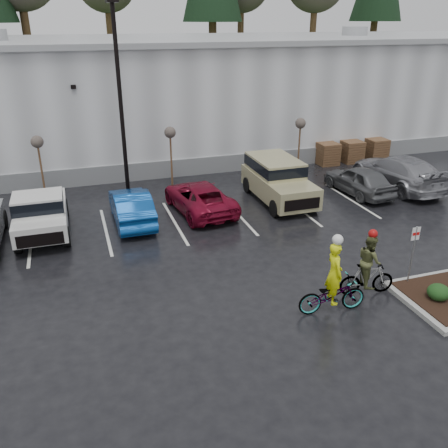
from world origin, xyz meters
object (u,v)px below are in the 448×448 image
object	(u,v)px
sapling_east	(300,126)
pallet_stack_c	(376,149)
suv_tan	(279,181)
cyclist_olive	(368,271)
pickup_white	(41,210)
fire_lane_sign	(413,249)
car_red	(199,197)
pallet_stack_b	(352,151)
pallet_stack_a	(327,154)
sapling_mid	(170,136)
car_blue	(131,206)
cyclist_hivis	(333,289)
car_far_silver	(398,172)
sapling_west	(38,145)
lamppost	(119,81)
car_grey	(359,180)

from	to	relation	value
sapling_east	pallet_stack_c	distance (m)	6.42
suv_tan	cyclist_olive	world-z (taller)	cyclist_olive
pickup_white	cyclist_olive	xyz separation A→B (m)	(10.17, -8.58, -0.13)
fire_lane_sign	car_red	xyz separation A→B (m)	(-4.88, 8.77, -0.73)
pallet_stack_b	suv_tan	xyz separation A→B (m)	(-7.22, -4.98, 0.35)
pallet_stack_b	pallet_stack_a	bearing A→B (deg)	180.00
sapling_mid	sapling_east	size ratio (longest dim) A/B	1.00
car_blue	car_red	size ratio (longest dim) A/B	0.91
pickup_white	cyclist_hivis	distance (m)	12.52
pallet_stack_b	car_red	size ratio (longest dim) A/B	0.28
pickup_white	suv_tan	bearing A→B (deg)	1.11
cyclist_olive	cyclist_hivis	bearing A→B (deg)	117.42
pallet_stack_c	cyclist_olive	size ratio (longest dim) A/B	0.58
pallet_stack_c	car_blue	size ratio (longest dim) A/B	0.30
cyclist_hivis	pallet_stack_c	bearing A→B (deg)	-33.75
sapling_east	car_blue	distance (m)	11.33
car_far_silver	sapling_east	bearing A→B (deg)	-48.50
sapling_west	cyclist_olive	distance (m)	16.44
pallet_stack_b	car_red	world-z (taller)	car_red
fire_lane_sign	suv_tan	size ratio (longest dim) A/B	0.43
sapling_mid	car_blue	world-z (taller)	sapling_mid
pickup_white	lamppost	bearing A→B (deg)	38.62
sapling_west	car_red	size ratio (longest dim) A/B	0.65
car_grey	pallet_stack_a	bearing A→B (deg)	-107.37
pallet_stack_a	pallet_stack_c	xyz separation A→B (m)	(3.50, 0.00, 0.00)
sapling_east	car_grey	world-z (taller)	sapling_east
pickup_white	suv_tan	xyz separation A→B (m)	(10.98, 0.21, 0.05)
fire_lane_sign	car_blue	size ratio (longest dim) A/B	0.49
cyclist_olive	fire_lane_sign	bearing A→B (deg)	-82.00
pallet_stack_c	fire_lane_sign	distance (m)	16.07
pallet_stack_b	car_far_silver	world-z (taller)	car_far_silver
pallet_stack_a	fire_lane_sign	size ratio (longest dim) A/B	0.61
sapling_west	pickup_white	distance (m)	4.54
sapling_east	pallet_stack_a	size ratio (longest dim) A/B	2.37
pallet_stack_c	suv_tan	bearing A→B (deg)	-151.09
pallet_stack_a	suv_tan	xyz separation A→B (m)	(-5.52, -4.98, 0.35)
sapling_east	cyclist_hivis	bearing A→B (deg)	-112.18
lamppost	sapling_west	world-z (taller)	lamppost
car_blue	pallet_stack_a	bearing A→B (deg)	-157.97
car_grey	cyclist_hivis	distance (m)	11.34
suv_tan	cyclist_hivis	distance (m)	9.65
lamppost	pickup_white	world-z (taller)	lamppost
sapling_mid	pickup_white	xyz separation A→B (m)	(-6.50, -4.19, -1.75)
sapling_east	car_far_silver	world-z (taller)	sapling_east
car_red	cyclist_hivis	world-z (taller)	cyclist_hivis
pallet_stack_b	cyclist_hivis	world-z (taller)	cyclist_hivis
fire_lane_sign	lamppost	bearing A→B (deg)	123.46
pallet_stack_a	car_blue	bearing A→B (deg)	-157.38
sapling_east	cyclist_hivis	xyz separation A→B (m)	(-5.43, -13.32, -1.93)
car_blue	car_grey	xyz separation A→B (m)	(11.64, 0.09, -0.00)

